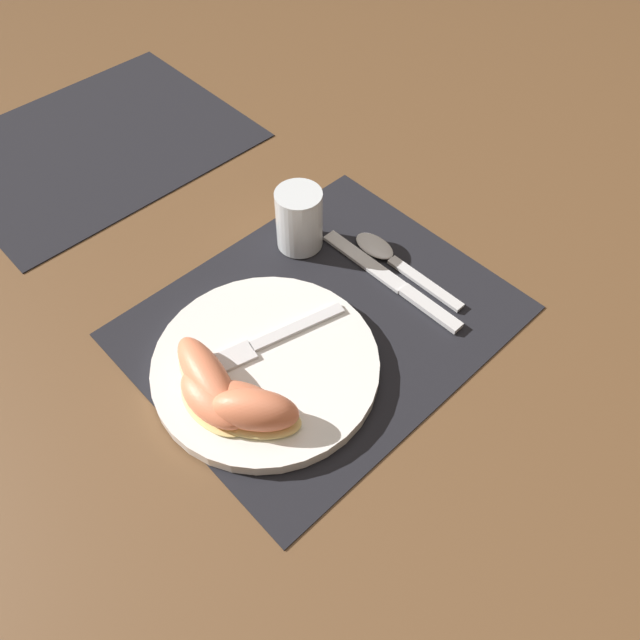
{
  "coord_description": "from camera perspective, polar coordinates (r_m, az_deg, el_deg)",
  "views": [
    {
      "loc": [
        -0.32,
        -0.34,
        0.6
      ],
      "look_at": [
        -0.01,
        -0.01,
        0.02
      ],
      "focal_mm": 35.0,
      "sensor_mm": 36.0,
      "label": 1
    }
  ],
  "objects": [
    {
      "name": "ground_plane",
      "position": [
        0.76,
        0.12,
        -0.12
      ],
      "size": [
        3.0,
        3.0,
        0.0
      ],
      "primitive_type": "plane",
      "color": "brown"
    },
    {
      "name": "placemat",
      "position": [
        0.75,
        0.12,
        -0.03
      ],
      "size": [
        0.43,
        0.35,
        0.0
      ],
      "color": "black",
      "rests_on": "ground_plane"
    },
    {
      "name": "placemat_far",
      "position": [
        1.07,
        -19.73,
        14.99
      ],
      "size": [
        0.43,
        0.35,
        0.0
      ],
      "color": "black",
      "rests_on": "ground_plane"
    },
    {
      "name": "plate",
      "position": [
        0.71,
        -4.97,
        -4.19
      ],
      "size": [
        0.26,
        0.26,
        0.02
      ],
      "color": "white",
      "rests_on": "placemat"
    },
    {
      "name": "juice_glass",
      "position": [
        0.81,
        -1.91,
        8.93
      ],
      "size": [
        0.06,
        0.06,
        0.08
      ],
      "color": "silver",
      "rests_on": "placemat"
    },
    {
      "name": "knife",
      "position": [
        0.79,
        6.7,
        3.52
      ],
      "size": [
        0.02,
        0.22,
        0.01
      ],
      "color": "silver",
      "rests_on": "placemat"
    },
    {
      "name": "spoon",
      "position": [
        0.82,
        6.2,
        5.88
      ],
      "size": [
        0.03,
        0.17,
        0.01
      ],
      "color": "silver",
      "rests_on": "placemat"
    },
    {
      "name": "fork",
      "position": [
        0.71,
        -5.58,
        -2.4
      ],
      "size": [
        0.19,
        0.07,
        0.0
      ],
      "color": "silver",
      "rests_on": "plate"
    },
    {
      "name": "citrus_wedge_0",
      "position": [
        0.68,
        -10.27,
        -5.25
      ],
      "size": [
        0.07,
        0.13,
        0.04
      ],
      "color": "#F4DB84",
      "rests_on": "plate"
    },
    {
      "name": "citrus_wedge_1",
      "position": [
        0.66,
        -9.6,
        -7.13
      ],
      "size": [
        0.06,
        0.1,
        0.03
      ],
      "color": "#F4DB84",
      "rests_on": "plate"
    },
    {
      "name": "citrus_wedge_2",
      "position": [
        0.66,
        -7.2,
        -7.69
      ],
      "size": [
        0.09,
        0.11,
        0.03
      ],
      "color": "#F4DB84",
      "rests_on": "plate"
    },
    {
      "name": "citrus_wedge_3",
      "position": [
        0.64,
        -5.95,
        -8.35
      ],
      "size": [
        0.09,
        0.1,
        0.05
      ],
      "color": "#F4DB84",
      "rests_on": "plate"
    }
  ]
}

